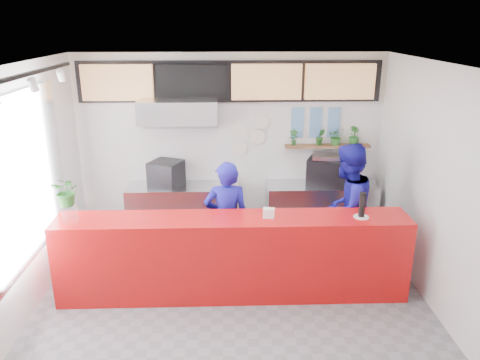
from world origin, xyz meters
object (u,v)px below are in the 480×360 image
(staff_center, at_px, (227,221))
(panini_oven, at_px, (166,174))
(espresso_machine, at_px, (330,172))
(pepper_mill, at_px, (362,205))
(staff_right, at_px, (345,209))
(service_counter, at_px, (233,257))

(staff_center, bearing_deg, panini_oven, -55.33)
(panini_oven, height_order, espresso_machine, espresso_machine)
(panini_oven, height_order, pepper_mill, pepper_mill)
(espresso_machine, distance_m, staff_center, 2.16)
(pepper_mill, bearing_deg, staff_center, 162.72)
(espresso_machine, relative_size, staff_right, 0.36)
(service_counter, xyz_separation_m, panini_oven, (-1.05, 1.80, 0.56))
(staff_right, bearing_deg, service_counter, -19.21)
(service_counter, relative_size, panini_oven, 9.71)
(espresso_machine, bearing_deg, pepper_mill, -68.01)
(staff_center, relative_size, staff_right, 0.90)
(espresso_machine, distance_m, pepper_mill, 1.85)
(service_counter, bearing_deg, staff_center, 99.14)
(service_counter, height_order, espresso_machine, espresso_machine)
(espresso_machine, relative_size, pepper_mill, 2.16)
(service_counter, distance_m, espresso_machine, 2.49)
(panini_oven, height_order, staff_center, staff_center)
(espresso_machine, bearing_deg, staff_right, -69.37)
(service_counter, distance_m, panini_oven, 2.16)
(espresso_machine, bearing_deg, panini_oven, -158.13)
(staff_right, xyz_separation_m, pepper_mill, (0.03, -0.64, 0.33))
(staff_center, relative_size, pepper_mill, 5.37)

